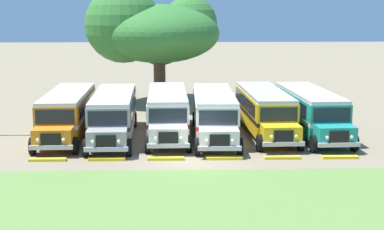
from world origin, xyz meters
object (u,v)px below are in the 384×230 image
object	(u,v)px
parked_bus_slot_0	(67,112)
parked_bus_slot_1	(113,113)
parked_bus_slot_2	(167,111)
parked_bus_slot_3	(214,112)
parked_bus_slot_5	(310,110)
parked_bus_slot_4	(265,110)
broad_shade_tree	(154,31)

from	to	relation	value
parked_bus_slot_0	parked_bus_slot_1	world-z (taller)	same
parked_bus_slot_0	parked_bus_slot_2	world-z (taller)	same
parked_bus_slot_0	parked_bus_slot_2	size ratio (longest dim) A/B	1.00
parked_bus_slot_3	parked_bus_slot_5	world-z (taller)	same
parked_bus_slot_1	parked_bus_slot_5	xyz separation A→B (m)	(12.82, 0.62, 0.00)
parked_bus_slot_4	parked_bus_slot_1	bearing A→B (deg)	-86.61
parked_bus_slot_4	parked_bus_slot_0	bearing A→B (deg)	-90.20
parked_bus_slot_3	parked_bus_slot_4	bearing A→B (deg)	105.92
parked_bus_slot_0	parked_bus_slot_4	xyz separation A→B (m)	(12.86, 0.36, 0.00)
parked_bus_slot_4	parked_bus_slot_2	bearing A→B (deg)	-90.20
parked_bus_slot_1	parked_bus_slot_4	world-z (taller)	same
parked_bus_slot_0	parked_bus_slot_5	world-z (taller)	same
parked_bus_slot_5	parked_bus_slot_1	bearing A→B (deg)	-90.10
parked_bus_slot_3	parked_bus_slot_5	xyz separation A→B (m)	(6.37, 0.62, 0.00)
parked_bus_slot_2	broad_shade_tree	distance (m)	13.63
parked_bus_slot_3	parked_bus_slot_4	world-z (taller)	same
parked_bus_slot_2	parked_bus_slot_3	size ratio (longest dim) A/B	1.00
parked_bus_slot_4	broad_shade_tree	world-z (taller)	broad_shade_tree
parked_bus_slot_2	parked_bus_slot_5	world-z (taller)	same
parked_bus_slot_5	broad_shade_tree	xyz separation A→B (m)	(-10.58, 12.85, 4.65)
parked_bus_slot_0	parked_bus_slot_3	world-z (taller)	same
parked_bus_slot_1	parked_bus_slot_0	bearing A→B (deg)	-101.58
parked_bus_slot_0	parked_bus_slot_3	size ratio (longest dim) A/B	1.00
broad_shade_tree	parked_bus_slot_4	bearing A→B (deg)	-58.81
parked_bus_slot_2	broad_shade_tree	bearing A→B (deg)	-175.43
parked_bus_slot_0	broad_shade_tree	bearing A→B (deg)	157.03
parked_bus_slot_2	parked_bus_slot_5	distance (m)	9.38
parked_bus_slot_4	broad_shade_tree	xyz separation A→B (m)	(-7.61, 12.58, 4.65)
parked_bus_slot_4	parked_bus_slot_5	bearing A→B (deg)	82.92
parked_bus_slot_3	broad_shade_tree	distance (m)	14.87
broad_shade_tree	parked_bus_slot_3	bearing A→B (deg)	-72.63
parked_bus_slot_3	parked_bus_slot_2	bearing A→B (deg)	-102.36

